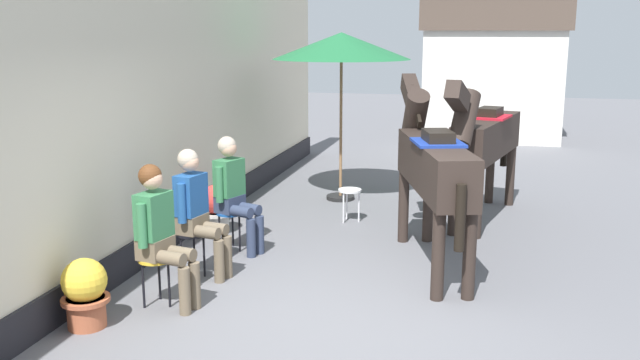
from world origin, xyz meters
name	(u,v)px	position (x,y,z in m)	size (l,w,h in m)	color
ground_plane	(381,231)	(0.00, 3.00, 0.00)	(40.00, 40.00, 0.00)	slate
pub_facade_wall	(146,125)	(-2.55, 1.50, 1.54)	(0.34, 14.00, 3.40)	beige
distant_cottage	(493,64)	(1.40, 11.84, 1.80)	(3.40, 2.60, 3.50)	silver
seated_visitor_near	(160,229)	(-1.66, -0.04, 0.78)	(0.61, 0.48, 1.39)	gold
seated_visitor_middle	(196,206)	(-1.67, 0.84, 0.78)	(0.61, 0.48, 1.39)	black
seated_visitor_far	(234,188)	(-1.59, 1.75, 0.78)	(0.61, 0.49, 1.39)	#194C99
saddled_horse_near	(432,164)	(0.73, 1.83, 1.16)	(1.13, 2.91, 2.06)	#2D231E
saddled_horse_far	(485,139)	(1.29, 3.82, 1.16)	(0.99, 2.94, 2.06)	#2D231E
flower_planter_inner_near	(85,292)	(-2.11, -0.65, 0.33)	(0.43, 0.43, 0.64)	#A85638
flower_planter_farthest	(216,208)	(-2.10, 2.42, 0.33)	(0.43, 0.43, 0.64)	beige
cafe_parasol	(341,47)	(-0.88, 4.60, 2.36)	(2.10, 2.10, 2.58)	black
spare_stool_white	(350,193)	(-0.49, 3.36, 0.40)	(0.32, 0.32, 0.46)	white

